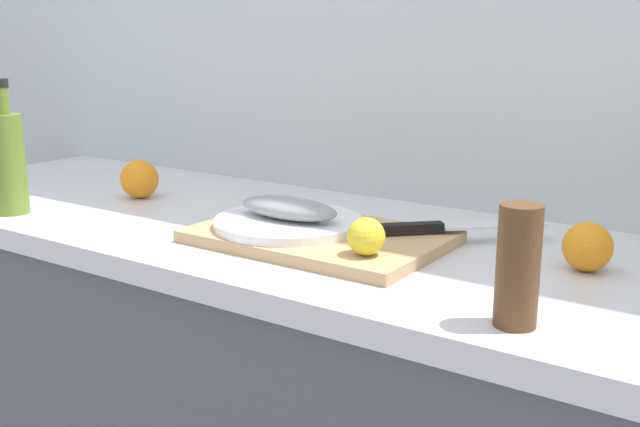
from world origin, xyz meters
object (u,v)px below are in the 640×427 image
Objects in this scene: chef_knife at (441,227)px; lemon_0 at (366,236)px; olive_oil_bottle at (8,161)px; orange_0 at (140,179)px; fish_fillet at (288,208)px; pepper_mill at (518,266)px; cutting_board at (320,237)px; white_plate at (289,223)px.

lemon_0 is at bearing -146.13° from chef_knife.
olive_oil_bottle is 3.20× the size of orange_0.
fish_fillet is 1.27× the size of pepper_mill.
lemon_0 is (0.19, -0.07, -0.00)m from fish_fillet.
cutting_board is 0.20m from chef_knife.
orange_0 is 0.93m from pepper_mill.
lemon_0 reaches higher than cutting_board.
olive_oil_bottle is (-0.55, -0.16, 0.05)m from fish_fillet.
chef_knife is at bearing 26.07° from white_plate.
fish_fillet is 2.37× the size of orange_0.
lemon_0 reaches higher than white_plate.
white_plate is at bearing 161.95° from chef_knife.
chef_knife is at bearing 3.11° from orange_0.
chef_knife is (0.17, 0.10, 0.02)m from cutting_board.
cutting_board is at bearing 157.35° from pepper_mill.
olive_oil_bottle is 1.00m from pepper_mill.
orange_0 is (0.10, 0.23, -0.06)m from olive_oil_bottle.
pepper_mill is at bearing -19.04° from white_plate.
fish_fillet is at bearing 161.95° from chef_knife.
lemon_0 is (0.13, -0.07, 0.04)m from cutting_board.
orange_0 is 0.54× the size of pepper_mill.
lemon_0 reaches higher than chef_knife.
orange_0 reaches higher than white_plate.
fish_fillet is 3.33× the size of lemon_0.
pepper_mill is at bearing -94.24° from chef_knife.
pepper_mill is at bearing -14.48° from orange_0.
fish_fillet is at bearing -9.64° from orange_0.
lemon_0 is at bearing -18.80° from white_plate.
olive_oil_bottle is at bearing -164.03° from fish_fillet.
pepper_mill reaches higher than orange_0.
olive_oil_bottle is at bearing -172.96° from lemon_0.
orange_0 is at bearing 172.38° from cutting_board.
orange_0 is at bearing 66.32° from olive_oil_bottle.
chef_knife is 0.68m from orange_0.
white_plate is 0.99× the size of olive_oil_bottle.
chef_knife is 0.89× the size of olive_oil_bottle.
fish_fillet is at bearing 161.20° from lemon_0.
white_plate is 0.45m from orange_0.
pepper_mill is (0.26, -0.09, 0.03)m from lemon_0.
orange_0 reaches higher than fish_fillet.
lemon_0 is (-0.04, -0.18, 0.02)m from chef_knife.
white_plate is 0.26m from chef_knife.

